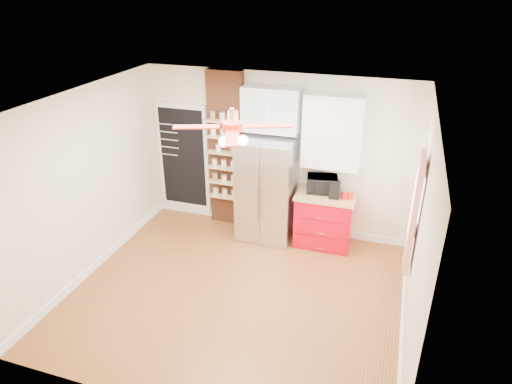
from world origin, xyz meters
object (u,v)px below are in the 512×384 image
(fridge, at_px, (267,189))
(red_cabinet, at_px, (324,219))
(canister_left, at_px, (345,195))
(coffee_maker, at_px, (335,190))
(pantry_jar_oats, at_px, (218,148))
(toaster_oven, at_px, (322,184))
(ceiling_fan, at_px, (232,127))

(fridge, relative_size, red_cabinet, 1.86)
(fridge, height_order, red_cabinet, fridge)
(red_cabinet, height_order, canister_left, canister_left)
(fridge, relative_size, coffee_maker, 6.98)
(canister_left, height_order, pantry_jar_oats, pantry_jar_oats)
(toaster_oven, xyz_separation_m, pantry_jar_oats, (-1.77, 0.02, 0.40))
(fridge, bearing_deg, coffee_maker, -0.98)
(red_cabinet, bearing_deg, toaster_oven, 141.29)
(pantry_jar_oats, bearing_deg, coffee_maker, -4.78)
(toaster_oven, bearing_deg, coffee_maker, -43.05)
(ceiling_fan, relative_size, canister_left, 10.40)
(toaster_oven, relative_size, pantry_jar_oats, 3.80)
(red_cabinet, distance_m, pantry_jar_oats, 2.11)
(pantry_jar_oats, bearing_deg, ceiling_fan, -62.15)
(pantry_jar_oats, bearing_deg, red_cabinet, -3.02)
(ceiling_fan, distance_m, canister_left, 2.48)
(red_cabinet, relative_size, toaster_oven, 1.95)
(ceiling_fan, height_order, toaster_oven, ceiling_fan)
(red_cabinet, relative_size, pantry_jar_oats, 7.42)
(ceiling_fan, xyz_separation_m, toaster_oven, (0.83, 1.75, -1.39))
(toaster_oven, height_order, canister_left, toaster_oven)
(canister_left, bearing_deg, coffee_maker, 176.28)
(fridge, height_order, canister_left, fridge)
(toaster_oven, relative_size, canister_left, 3.58)
(toaster_oven, height_order, coffee_maker, toaster_oven)
(red_cabinet, height_order, toaster_oven, toaster_oven)
(toaster_oven, bearing_deg, ceiling_fan, -126.20)
(toaster_oven, distance_m, coffee_maker, 0.27)
(red_cabinet, bearing_deg, ceiling_fan, -118.71)
(ceiling_fan, relative_size, pantry_jar_oats, 11.05)
(toaster_oven, bearing_deg, fridge, 177.10)
(fridge, relative_size, toaster_oven, 3.64)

